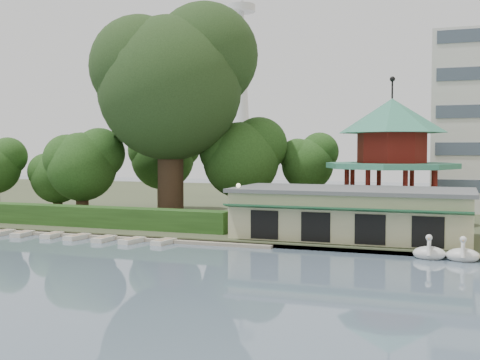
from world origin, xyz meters
The scene contains 12 objects.
ground_plane centered at (0.00, 0.00, 0.00)m, with size 220.00×220.00×0.00m, color slate.
shore centered at (0.00, 52.00, 0.20)m, with size 220.00×70.00×0.40m, color #424930.
embankment centered at (0.00, 17.30, 0.15)m, with size 220.00×0.60×0.30m, color gray.
dock centered at (-12.00, 17.20, 0.12)m, with size 34.00×1.60×0.24m, color gray.
boathouse centered at (10.00, 21.97, 2.37)m, with size 18.60×9.39×3.90m.
pavilion centered at (12.00, 32.00, 7.48)m, with size 12.40×12.40×13.50m.
broadcast_tower centered at (-42.00, 140.00, 33.98)m, with size 8.00×8.00×96.00m.
hedge centered at (-15.00, 20.50, 1.30)m, with size 30.00×2.00×1.80m, color #264C1B.
lamp_post centered at (1.50, 19.00, 3.34)m, with size 0.36×0.36×4.28m.
big_tree centered at (-8.81, 28.23, 14.46)m, with size 15.64×14.57×21.65m.
small_trees centered at (-12.90, 31.41, 6.22)m, with size 39.08×17.25×10.29m.
moored_rowboats centered at (-15.30, 15.79, 0.18)m, with size 24.51×2.78×0.36m.
Camera 1 is at (17.93, -25.72, 7.44)m, focal length 45.00 mm.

